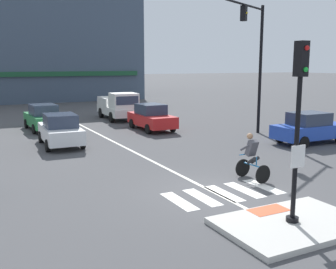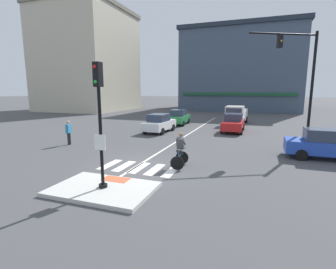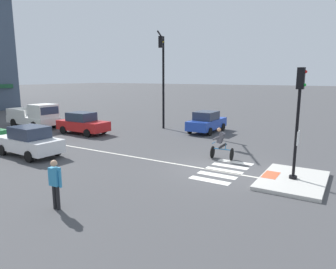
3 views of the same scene
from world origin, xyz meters
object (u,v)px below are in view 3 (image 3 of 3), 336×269
object	(u,v)px
pedestrian_at_curb_left	(55,181)
car_red_eastbound_far	(83,123)
pickup_truck_white_eastbound_distant	(36,117)
cyclist	(221,143)
traffic_light_mast	(163,70)
car_blue_cross_right	(207,122)
car_white_westbound_far	(29,141)
signal_pole	(298,113)

from	to	relation	value
pedestrian_at_curb_left	car_red_eastbound_far	bearing A→B (deg)	43.14
pickup_truck_white_eastbound_distant	cyclist	distance (m)	17.10
pickup_truck_white_eastbound_distant	traffic_light_mast	bearing A→B (deg)	-63.36
pickup_truck_white_eastbound_distant	pedestrian_at_curb_left	bearing A→B (deg)	-123.86
traffic_light_mast	car_blue_cross_right	xyz separation A→B (m)	(0.97, -3.46, -4.00)
car_blue_cross_right	pedestrian_at_curb_left	distance (m)	15.80
car_white_westbound_far	cyclist	distance (m)	10.44
car_white_westbound_far	cyclist	bearing A→B (deg)	-62.81
traffic_light_mast	signal_pole	bearing A→B (deg)	-124.65
car_red_eastbound_far	car_white_westbound_far	xyz separation A→B (m)	(-6.22, -2.46, 0.00)
pickup_truck_white_eastbound_distant	signal_pole	bearing A→B (deg)	-98.28
car_white_westbound_far	cyclist	world-z (taller)	cyclist
signal_pole	pedestrian_at_curb_left	xyz separation A→B (m)	(-6.87, 6.17, -1.88)
pickup_truck_white_eastbound_distant	pedestrian_at_curb_left	world-z (taller)	pickup_truck_white_eastbound_distant
signal_pole	car_blue_cross_right	distance (m)	12.03
car_red_eastbound_far	car_white_westbound_far	bearing A→B (deg)	-158.44
signal_pole	car_white_westbound_far	size ratio (longest dim) A/B	1.08
traffic_light_mast	car_red_eastbound_far	bearing A→B (deg)	137.18
signal_pole	car_white_westbound_far	distance (m)	13.68
signal_pole	pickup_truck_white_eastbound_distant	world-z (taller)	signal_pole
signal_pole	car_white_westbound_far	bearing A→B (deg)	102.70
car_red_eastbound_far	pickup_truck_white_eastbound_distant	xyz separation A→B (m)	(-0.19, 5.31, 0.17)
traffic_light_mast	car_red_eastbound_far	distance (m)	7.46
car_blue_cross_right	car_white_westbound_far	distance (m)	12.94
signal_pole	pickup_truck_white_eastbound_distant	size ratio (longest dim) A/B	0.87
car_blue_cross_right	pedestrian_at_curb_left	bearing A→B (deg)	-173.68
signal_pole	pickup_truck_white_eastbound_distant	distance (m)	21.26
signal_pole	car_red_eastbound_far	world-z (taller)	signal_pole
car_red_eastbound_far	signal_pole	bearing A→B (deg)	-101.71
cyclist	car_white_westbound_far	bearing A→B (deg)	117.19
signal_pole	pedestrian_at_curb_left	distance (m)	9.43
cyclist	pedestrian_at_curb_left	bearing A→B (deg)	165.37
car_white_westbound_far	pickup_truck_white_eastbound_distant	size ratio (longest dim) A/B	0.80
signal_pole	car_red_eastbound_far	xyz separation A→B (m)	(3.24, 15.65, -2.05)
pedestrian_at_curb_left	car_white_westbound_far	bearing A→B (deg)	60.96
car_blue_cross_right	car_white_westbound_far	size ratio (longest dim) A/B	0.99
pedestrian_at_curb_left	signal_pole	bearing A→B (deg)	-41.91
car_blue_cross_right	signal_pole	bearing A→B (deg)	-138.16
traffic_light_mast	car_white_westbound_far	distance (m)	11.69
signal_pole	traffic_light_mast	bearing A→B (deg)	55.35
car_red_eastbound_far	car_white_westbound_far	distance (m)	6.69
traffic_light_mast	car_blue_cross_right	bearing A→B (deg)	-74.29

